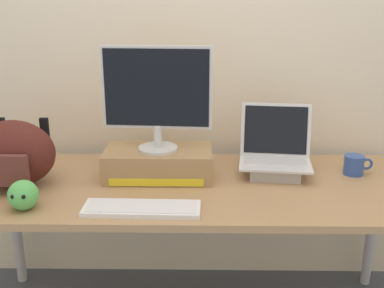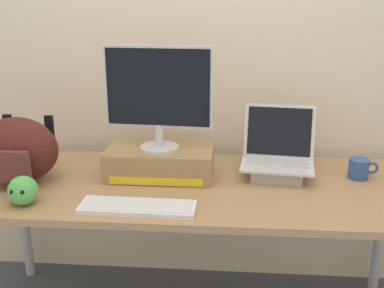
{
  "view_description": "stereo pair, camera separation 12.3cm",
  "coord_description": "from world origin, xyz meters",
  "px_view_note": "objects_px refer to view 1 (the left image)",
  "views": [
    {
      "loc": [
        0.03,
        -1.89,
        1.5
      ],
      "look_at": [
        0.0,
        0.0,
        0.9
      ],
      "focal_mm": 43.92,
      "sensor_mm": 36.0,
      "label": 1
    },
    {
      "loc": [
        0.15,
        -1.89,
        1.5
      ],
      "look_at": [
        0.0,
        0.0,
        0.9
      ],
      "focal_mm": 43.92,
      "sensor_mm": 36.0,
      "label": 2
    }
  ],
  "objects_px": {
    "open_laptop": "(275,161)",
    "coffee_mug": "(354,165)",
    "external_keyboard": "(142,209)",
    "plush_toy": "(23,195)",
    "messenger_backpack": "(13,154)",
    "desktop_monitor": "(157,95)",
    "toner_box_yellow": "(158,163)"
  },
  "relations": [
    {
      "from": "open_laptop",
      "to": "external_keyboard",
      "type": "xyz_separation_m",
      "value": [
        -0.56,
        -0.4,
        -0.05
      ]
    },
    {
      "from": "messenger_backpack",
      "to": "coffee_mug",
      "type": "xyz_separation_m",
      "value": [
        1.49,
        0.15,
        -0.1
      ]
    },
    {
      "from": "messenger_backpack",
      "to": "coffee_mug",
      "type": "relative_size",
      "value": 2.73
    },
    {
      "from": "toner_box_yellow",
      "to": "open_laptop",
      "type": "distance_m",
      "value": 0.53
    },
    {
      "from": "coffee_mug",
      "to": "messenger_backpack",
      "type": "bearing_deg",
      "value": -174.42
    },
    {
      "from": "toner_box_yellow",
      "to": "coffee_mug",
      "type": "height_order",
      "value": "toner_box_yellow"
    },
    {
      "from": "open_laptop",
      "to": "messenger_backpack",
      "type": "xyz_separation_m",
      "value": [
        -1.13,
        -0.15,
        0.08
      ]
    },
    {
      "from": "toner_box_yellow",
      "to": "external_keyboard",
      "type": "bearing_deg",
      "value": -95.55
    },
    {
      "from": "messenger_backpack",
      "to": "plush_toy",
      "type": "relative_size",
      "value": 3.08
    },
    {
      "from": "open_laptop",
      "to": "toner_box_yellow",
      "type": "bearing_deg",
      "value": -168.7
    },
    {
      "from": "external_keyboard",
      "to": "messenger_backpack",
      "type": "xyz_separation_m",
      "value": [
        -0.57,
        0.25,
        0.13
      ]
    },
    {
      "from": "toner_box_yellow",
      "to": "coffee_mug",
      "type": "distance_m",
      "value": 0.89
    },
    {
      "from": "plush_toy",
      "to": "open_laptop",
      "type": "bearing_deg",
      "value": 20.92
    },
    {
      "from": "external_keyboard",
      "to": "toner_box_yellow",
      "type": "bearing_deg",
      "value": 85.87
    },
    {
      "from": "desktop_monitor",
      "to": "coffee_mug",
      "type": "relative_size",
      "value": 3.6
    },
    {
      "from": "messenger_backpack",
      "to": "open_laptop",
      "type": "bearing_deg",
      "value": 8.32
    },
    {
      "from": "desktop_monitor",
      "to": "external_keyboard",
      "type": "distance_m",
      "value": 0.51
    },
    {
      "from": "external_keyboard",
      "to": "plush_toy",
      "type": "height_order",
      "value": "plush_toy"
    },
    {
      "from": "messenger_backpack",
      "to": "plush_toy",
      "type": "height_order",
      "value": "messenger_backpack"
    },
    {
      "from": "messenger_backpack",
      "to": "coffee_mug",
      "type": "height_order",
      "value": "messenger_backpack"
    },
    {
      "from": "coffee_mug",
      "to": "plush_toy",
      "type": "distance_m",
      "value": 1.43
    },
    {
      "from": "coffee_mug",
      "to": "plush_toy",
      "type": "bearing_deg",
      "value": -164.33
    },
    {
      "from": "toner_box_yellow",
      "to": "coffee_mug",
      "type": "bearing_deg",
      "value": 2.68
    },
    {
      "from": "open_laptop",
      "to": "coffee_mug",
      "type": "bearing_deg",
      "value": 6.32
    },
    {
      "from": "open_laptop",
      "to": "messenger_backpack",
      "type": "relative_size",
      "value": 0.96
    },
    {
      "from": "external_keyboard",
      "to": "coffee_mug",
      "type": "xyz_separation_m",
      "value": [
        0.92,
        0.4,
        0.03
      ]
    },
    {
      "from": "external_keyboard",
      "to": "coffee_mug",
      "type": "distance_m",
      "value": 1.01
    },
    {
      "from": "open_laptop",
      "to": "plush_toy",
      "type": "distance_m",
      "value": 1.09
    },
    {
      "from": "open_laptop",
      "to": "plush_toy",
      "type": "bearing_deg",
      "value": -152.48
    },
    {
      "from": "coffee_mug",
      "to": "open_laptop",
      "type": "bearing_deg",
      "value": 179.72
    },
    {
      "from": "messenger_backpack",
      "to": "external_keyboard",
      "type": "bearing_deg",
      "value": -23.01
    },
    {
      "from": "open_laptop",
      "to": "external_keyboard",
      "type": "relative_size",
      "value": 0.77
    }
  ]
}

